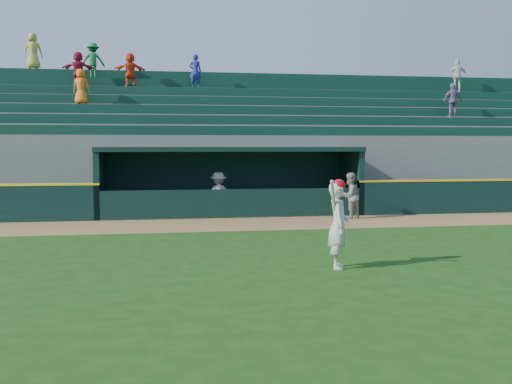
{
  "coord_description": "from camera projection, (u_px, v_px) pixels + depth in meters",
  "views": [
    {
      "loc": [
        -2.33,
        -13.03,
        2.51
      ],
      "look_at": [
        0.0,
        1.6,
        1.3
      ],
      "focal_mm": 40.0,
      "sensor_mm": 36.0,
      "label": 1
    }
  ],
  "objects": [
    {
      "name": "batter_at_plate",
      "position": [
        338.0,
        224.0,
        11.62
      ],
      "size": [
        0.6,
        0.82,
        1.85
      ],
      "color": "silver",
      "rests_on": "ground"
    },
    {
      "name": "dugout_player_front",
      "position": [
        350.0,
        196.0,
        19.57
      ],
      "size": [
        0.97,
        0.91,
        1.59
      ],
      "primitive_type": "imported",
      "rotation": [
        0.0,
        0.0,
        3.68
      ],
      "color": "gray",
      "rests_on": "ground"
    },
    {
      "name": "warning_track",
      "position": [
        240.0,
        224.0,
        18.21
      ],
      "size": [
        40.0,
        3.0,
        0.01
      ],
      "primitive_type": "cube",
      "color": "olive",
      "rests_on": "ground"
    },
    {
      "name": "stands",
      "position": [
        217.0,
        148.0,
        25.57
      ],
      "size": [
        34.5,
        6.25,
        7.61
      ],
      "color": "slate",
      "rests_on": "ground"
    },
    {
      "name": "ground",
      "position": [
        267.0,
        252.0,
        13.39
      ],
      "size": [
        120.0,
        120.0,
        0.0
      ],
      "primitive_type": "plane",
      "color": "#1A4110",
      "rests_on": "ground"
    },
    {
      "name": "dugout",
      "position": [
        229.0,
        177.0,
        21.16
      ],
      "size": [
        9.4,
        2.8,
        2.46
      ],
      "color": "slate",
      "rests_on": "ground"
    },
    {
      "name": "dugout_player_inside",
      "position": [
        219.0,
        194.0,
        20.11
      ],
      "size": [
        1.07,
        0.67,
        1.58
      ],
      "primitive_type": "imported",
      "rotation": [
        0.0,
        0.0,
        3.22
      ],
      "color": "#A9A9A4",
      "rests_on": "ground"
    }
  ]
}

